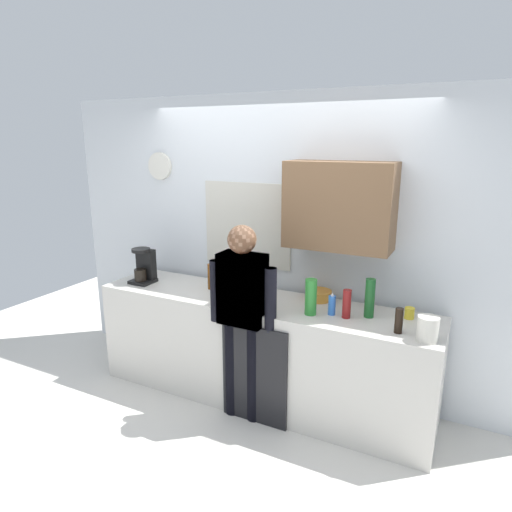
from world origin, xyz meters
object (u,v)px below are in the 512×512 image
coffee_maker (144,267)px  bottle_dark_sauce (399,321)px  bottle_red_vinegar (347,304)px  potted_plant (243,283)px  bottle_green_wine (370,298)px  bottle_amber_beer (211,277)px  person_guest (243,308)px  storage_canister (428,329)px  cup_yellow_cup (409,313)px  mixing_bowl (318,295)px  bottle_clear_soda (311,297)px  person_at_sink (243,308)px  dish_soap (332,305)px

coffee_maker → bottle_dark_sauce: size_ratio=1.83×
bottle_red_vinegar → potted_plant: size_ratio=0.96×
bottle_green_wine → bottle_red_vinegar: bearing=-147.7°
bottle_amber_beer → bottle_dark_sauce: bearing=-7.5°
bottle_dark_sauce → person_guest: (-1.15, -0.15, -0.05)m
storage_canister → person_guest: bearing=-175.6°
cup_yellow_cup → bottle_amber_beer: bearing=-177.1°
mixing_bowl → person_guest: 0.69m
bottle_clear_soda → mixing_bowl: bottle_clear_soda is taller
bottle_green_wine → person_at_sink: (-0.90, -0.34, -0.11)m
bottle_green_wine → cup_yellow_cup: size_ratio=3.53×
bottle_clear_soda → storage_canister: bearing=-6.2°
bottle_green_wine → dish_soap: (-0.26, -0.08, -0.07)m
mixing_bowl → person_at_sink: bearing=-129.4°
coffee_maker → dish_soap: (1.82, 0.01, -0.07)m
dish_soap → person_guest: 0.69m
dish_soap → potted_plant: bearing=178.3°
bottle_clear_soda → person_guest: 0.53m
bottle_dark_sauce → potted_plant: potted_plant is taller
bottle_dark_sauce → bottle_green_wine: bearing=141.7°
mixing_bowl → storage_canister: 1.00m
bottle_amber_beer → person_guest: (0.52, -0.36, -0.08)m
mixing_bowl → person_at_sink: (-0.43, -0.53, -0.00)m
bottle_clear_soda → bottle_dark_sauce: bearing=-4.2°
bottle_green_wine → cup_yellow_cup: 0.32m
bottle_clear_soda → bottle_green_wine: size_ratio=0.93×
bottle_dark_sauce → dish_soap: (-0.51, 0.12, -0.01)m
cup_yellow_cup → person_guest: bearing=-159.1°
storage_canister → person_guest: 1.34m
coffee_maker → dish_soap: bearing=0.3°
potted_plant → bottle_amber_beer: bearing=167.9°
bottle_green_wine → bottle_clear_soda: bearing=-160.2°
bottle_green_wine → mixing_bowl: bottle_green_wine is taller
bottle_green_wine → person_at_sink: person_at_sink is taller
coffee_maker → bottle_green_wine: size_ratio=1.10×
bottle_amber_beer → dish_soap: bottle_amber_beer is taller
bottle_dark_sauce → bottle_green_wine: bottle_green_wine is taller
mixing_bowl → person_guest: bearing=-129.4°
bottle_clear_soda → person_guest: (-0.49, -0.20, -0.10)m
bottle_amber_beer → storage_canister: size_ratio=1.35×
bottle_dark_sauce → bottle_red_vinegar: (-0.40, 0.10, 0.02)m
dish_soap → person_guest: (-0.63, -0.26, -0.04)m
coffee_maker → cup_yellow_cup: size_ratio=3.88×
bottle_red_vinegar → cup_yellow_cup: (0.43, 0.20, -0.07)m
bottle_amber_beer → bottle_red_vinegar: bearing=-5.2°
person_at_sink → mixing_bowl: bearing=60.7°
cup_yellow_cup → bottle_clear_soda: bearing=-159.8°
coffee_maker → potted_plant: size_ratio=1.43×
dish_soap → bottle_dark_sauce: bearing=-12.7°
bottle_red_vinegar → person_at_sink: size_ratio=0.14×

